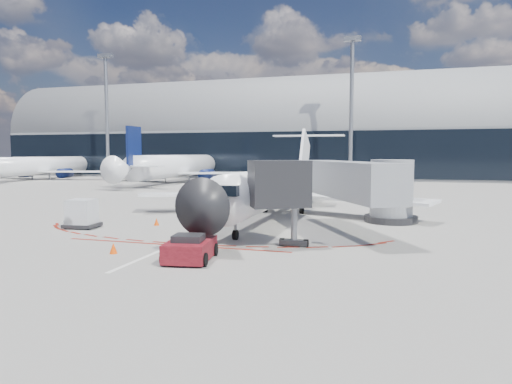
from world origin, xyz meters
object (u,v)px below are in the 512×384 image
(regional_jet, at_px, (279,184))
(uld_container, at_px, (82,214))
(ramp_worker, at_px, (195,228))
(pushback_tug, at_px, (190,249))

(regional_jet, relative_size, uld_container, 13.42)
(ramp_worker, distance_m, uld_container, 10.18)
(pushback_tug, xyz_separation_m, ramp_worker, (-1.63, 4.25, 0.26))
(regional_jet, xyz_separation_m, ramp_worker, (-2.04, -12.93, -1.79))
(regional_jet, xyz_separation_m, uld_container, (-11.90, -10.37, -1.63))
(regional_jet, bearing_deg, ramp_worker, -98.96)
(regional_jet, bearing_deg, pushback_tug, -91.36)
(regional_jet, relative_size, ramp_worker, 18.46)
(regional_jet, bearing_deg, uld_container, -138.92)
(ramp_worker, bearing_deg, pushback_tug, 84.40)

